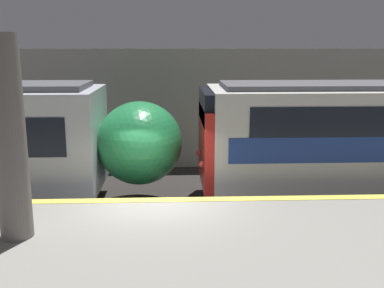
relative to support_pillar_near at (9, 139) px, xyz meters
name	(u,v)px	position (x,y,z in m)	size (l,w,h in m)	color
ground_plane	(157,240)	(2.54, 2.03, -2.94)	(120.00, 120.00, 0.00)	#282623
platform	(152,276)	(2.54, -0.63, -2.41)	(40.00, 5.32, 1.08)	gray
station_rear_barrier	(162,109)	(2.54, 8.64, -0.72)	(50.00, 0.15, 4.45)	#9E998E
support_pillar_near	(9,139)	(0.00, 0.00, 0.00)	(0.60, 0.60, 3.75)	slate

